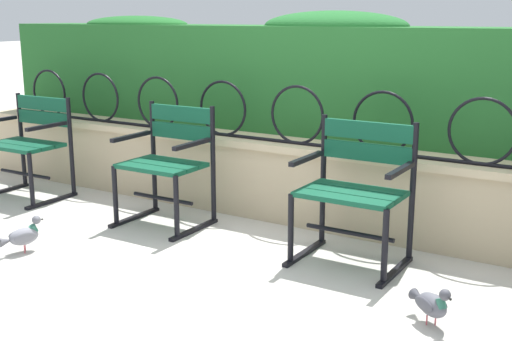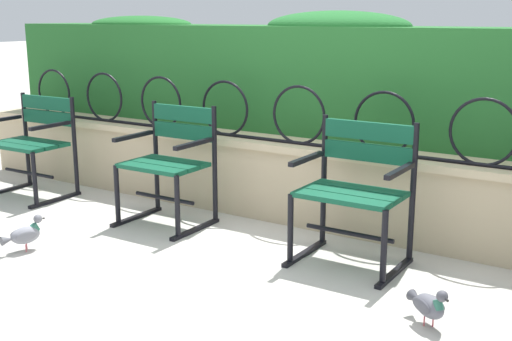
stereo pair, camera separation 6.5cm
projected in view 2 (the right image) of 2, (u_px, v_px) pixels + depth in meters
The scene contains 9 objects.
ground_plane at pixel (245, 262), 4.01m from camera, with size 60.00×60.00×0.00m, color #BCB7AD.
stone_wall at pixel (317, 184), 4.70m from camera, with size 6.73×0.41×0.58m.
iron_arch_fence at pixel (300, 118), 4.59m from camera, with size 6.20×0.02×0.42m.
hedge_row at pixel (347, 76), 4.95m from camera, with size 6.59×0.64×0.93m.
park_chair_leftmost at pixel (34, 141), 5.43m from camera, with size 0.65×0.53×0.82m.
park_chair_centre_left at pixel (170, 160), 4.69m from camera, with size 0.59×0.53×0.85m.
park_chair_centre_right at pixel (356, 187), 3.93m from camera, with size 0.64×0.52×0.86m.
pigeon_near_chairs at pixel (25, 234), 4.18m from camera, with size 0.15×0.29×0.22m.
pigeon_far_side at pixel (429, 305), 3.16m from camera, with size 0.25×0.21×0.22m.
Camera 2 is at (2.11, -3.13, 1.47)m, focal length 46.12 mm.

